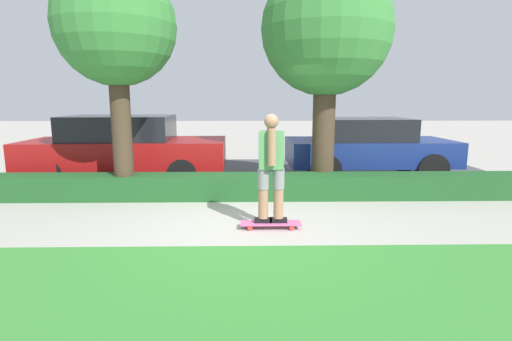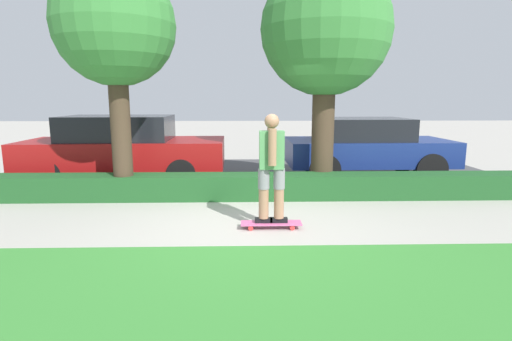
{
  "view_description": "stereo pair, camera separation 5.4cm",
  "coord_description": "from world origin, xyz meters",
  "px_view_note": "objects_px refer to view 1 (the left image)",
  "views": [
    {
      "loc": [
        0.01,
        -5.98,
        1.91
      ],
      "look_at": [
        0.14,
        0.6,
        0.73
      ],
      "focal_mm": 28.0,
      "sensor_mm": 36.0,
      "label": 1
    },
    {
      "loc": [
        -0.04,
        -5.98,
        1.91
      ],
      "look_at": [
        0.14,
        0.6,
        0.73
      ],
      "focal_mm": 28.0,
      "sensor_mm": 36.0,
      "label": 2
    }
  ],
  "objects_px": {
    "skateboard": "(271,224)",
    "skater_person": "(271,166)",
    "tree_mid": "(326,33)",
    "parked_car_front": "(125,147)",
    "parked_car_middle": "(367,147)",
    "tree_near": "(116,28)"
  },
  "relations": [
    {
      "from": "tree_mid",
      "to": "parked_car_front",
      "type": "relative_size",
      "value": 0.96
    },
    {
      "from": "skater_person",
      "to": "tree_mid",
      "type": "height_order",
      "value": "tree_mid"
    },
    {
      "from": "skateboard",
      "to": "parked_car_middle",
      "type": "distance_m",
      "value": 4.66
    },
    {
      "from": "skater_person",
      "to": "tree_mid",
      "type": "xyz_separation_m",
      "value": [
        1.18,
        2.27,
        2.22
      ]
    },
    {
      "from": "skater_person",
      "to": "parked_car_front",
      "type": "xyz_separation_m",
      "value": [
        -3.24,
        3.7,
        -0.16
      ]
    },
    {
      "from": "skater_person",
      "to": "tree_near",
      "type": "xyz_separation_m",
      "value": [
        -2.71,
        1.81,
        2.21
      ]
    },
    {
      "from": "skateboard",
      "to": "tree_near",
      "type": "bearing_deg",
      "value": 146.24
    },
    {
      "from": "tree_near",
      "to": "skateboard",
      "type": "bearing_deg",
      "value": -33.76
    },
    {
      "from": "skateboard",
      "to": "parked_car_front",
      "type": "xyz_separation_m",
      "value": [
        -3.24,
        3.7,
        0.72
      ]
    },
    {
      "from": "parked_car_middle",
      "to": "tree_near",
      "type": "bearing_deg",
      "value": -159.86
    },
    {
      "from": "skater_person",
      "to": "tree_near",
      "type": "distance_m",
      "value": 3.93
    },
    {
      "from": "skater_person",
      "to": "parked_car_front",
      "type": "distance_m",
      "value": 4.92
    },
    {
      "from": "skateboard",
      "to": "parked_car_middle",
      "type": "relative_size",
      "value": 0.23
    },
    {
      "from": "skateboard",
      "to": "parked_car_front",
      "type": "height_order",
      "value": "parked_car_front"
    },
    {
      "from": "skater_person",
      "to": "tree_mid",
      "type": "distance_m",
      "value": 3.39
    },
    {
      "from": "skateboard",
      "to": "parked_car_front",
      "type": "relative_size",
      "value": 0.19
    },
    {
      "from": "skateboard",
      "to": "parked_car_middle",
      "type": "bearing_deg",
      "value": 56.36
    },
    {
      "from": "skater_person",
      "to": "tree_near",
      "type": "relative_size",
      "value": 0.37
    },
    {
      "from": "parked_car_front",
      "to": "parked_car_middle",
      "type": "distance_m",
      "value": 5.8
    },
    {
      "from": "tree_mid",
      "to": "parked_car_front",
      "type": "distance_m",
      "value": 5.22
    },
    {
      "from": "skateboard",
      "to": "skater_person",
      "type": "bearing_deg",
      "value": -26.57
    },
    {
      "from": "skateboard",
      "to": "skater_person",
      "type": "height_order",
      "value": "skater_person"
    }
  ]
}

